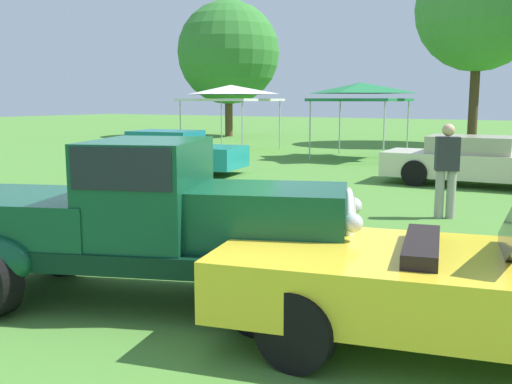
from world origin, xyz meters
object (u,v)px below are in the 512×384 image
at_px(neighbor_convertible, 488,287).
at_px(spectator_between_cars, 447,168).
at_px(feature_pickup_truck, 141,219).
at_px(show_car_cream, 476,161).
at_px(show_car_teal, 170,152).
at_px(canopy_tent_left_field, 231,92).
at_px(canopy_tent_center_field, 361,91).

relative_size(neighbor_convertible, spectator_between_cars, 2.74).
xyz_separation_m(feature_pickup_truck, spectator_between_cars, (1.73, 6.06, 0.05)).
relative_size(feature_pickup_truck, show_car_cream, 1.03).
distance_m(show_car_teal, show_car_cream, 8.32).
bearing_deg(spectator_between_cars, canopy_tent_left_field, 137.93).
xyz_separation_m(show_car_cream, spectator_between_cars, (0.32, -4.51, 0.31)).
bearing_deg(canopy_tent_center_field, show_car_cream, -44.99).
xyz_separation_m(neighbor_convertible, canopy_tent_center_field, (-6.84, 15.03, 1.84)).
height_order(feature_pickup_truck, canopy_tent_center_field, canopy_tent_center_field).
height_order(feature_pickup_truck, show_car_teal, feature_pickup_truck).
xyz_separation_m(neighbor_convertible, show_car_teal, (-10.07, 8.30, 0.02)).
bearing_deg(show_car_cream, show_car_teal, -167.09).
bearing_deg(canopy_tent_left_field, feature_pickup_truck, -59.71).
distance_m(neighbor_convertible, canopy_tent_left_field, 20.35).
bearing_deg(neighbor_convertible, show_car_cream, 100.94).
distance_m(spectator_between_cars, canopy_tent_left_field, 15.11).
bearing_deg(canopy_tent_left_field, show_car_teal, -69.77).
xyz_separation_m(spectator_between_cars, canopy_tent_center_field, (-5.20, 9.39, 1.51)).
distance_m(show_car_teal, spectator_between_cars, 8.84).
bearing_deg(canopy_tent_center_field, spectator_between_cars, -61.03).
bearing_deg(canopy_tent_left_field, spectator_between_cars, -42.07).
distance_m(feature_pickup_truck, canopy_tent_center_field, 15.92).
distance_m(feature_pickup_truck, neighbor_convertible, 3.41).
bearing_deg(canopy_tent_left_field, canopy_tent_center_field, -6.52).
bearing_deg(show_car_teal, feature_pickup_truck, -52.48).
height_order(feature_pickup_truck, neighbor_convertible, feature_pickup_truck).
distance_m(show_car_teal, canopy_tent_center_field, 7.69).
bearing_deg(show_car_cream, spectator_between_cars, -85.96).
relative_size(spectator_between_cars, canopy_tent_left_field, 0.51).
distance_m(canopy_tent_left_field, canopy_tent_center_field, 6.00).
height_order(show_car_teal, spectator_between_cars, spectator_between_cars).
bearing_deg(canopy_tent_center_field, canopy_tent_left_field, 173.48).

